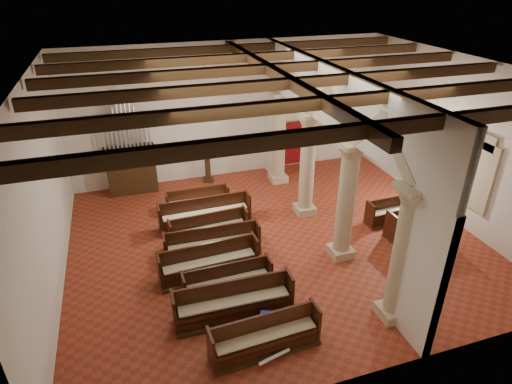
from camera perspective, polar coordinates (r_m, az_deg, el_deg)
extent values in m
plane|color=maroon|center=(15.36, 2.55, -6.46)|extent=(14.00, 14.00, 0.00)
plane|color=black|center=(12.98, 3.12, 16.04)|extent=(14.00, 14.00, 0.00)
cube|color=white|center=(19.28, -3.54, 10.71)|extent=(14.00, 0.02, 6.00)
cube|color=white|center=(9.31, 16.04, -10.66)|extent=(14.00, 0.02, 6.00)
cube|color=white|center=(13.35, -26.61, -0.32)|extent=(0.02, 12.00, 6.00)
cube|color=white|center=(17.49, 24.97, 6.34)|extent=(0.02, 12.00, 6.00)
cube|color=#BCAA8B|center=(12.90, 17.65, -14.94)|extent=(0.75, 0.75, 0.30)
cylinder|color=#BCAA8B|center=(11.79, 18.90, -8.44)|extent=(0.56, 0.56, 3.30)
cube|color=#BCAA8B|center=(14.82, 11.21, -7.76)|extent=(0.75, 0.75, 0.30)
cylinder|color=#BCAA8B|center=(13.87, 11.88, -1.68)|extent=(0.56, 0.56, 3.30)
cube|color=#BCAA8B|center=(17.05, 6.50, -2.26)|extent=(0.75, 0.75, 0.30)
cylinder|color=#BCAA8B|center=(16.23, 6.84, 3.25)|extent=(0.56, 0.56, 3.30)
cube|color=#BCAA8B|center=(19.49, 2.95, 1.92)|extent=(0.75, 0.75, 0.30)
cylinder|color=#BCAA8B|center=(18.78, 3.09, 6.87)|extent=(0.56, 0.56, 3.30)
cube|color=white|center=(13.93, 10.12, 12.39)|extent=(0.25, 11.90, 1.93)
cube|color=#36795C|center=(16.79, 27.63, 1.90)|extent=(0.03, 1.00, 2.20)
cube|color=#36795C|center=(19.51, 19.76, 6.85)|extent=(0.03, 1.00, 2.20)
cube|color=#36795C|center=(21.24, 9.88, 9.71)|extent=(1.00, 0.03, 2.20)
cube|color=#402A14|center=(19.00, -16.20, 2.58)|extent=(2.00, 0.80, 1.80)
cube|color=#402A14|center=(18.62, -16.60, 5.37)|extent=(2.10, 0.85, 0.20)
cube|color=#3C2413|center=(19.65, -6.38, 1.67)|extent=(0.52, 0.52, 0.10)
cube|color=#3C2413|center=(19.43, -6.46, 3.04)|extent=(0.25, 0.25, 1.13)
cube|color=#3C2413|center=(19.11, -6.50, 4.62)|extent=(0.56, 0.47, 0.20)
cube|color=maroon|center=(20.91, 6.04, 6.62)|extent=(1.60, 0.06, 2.10)
cylinder|color=gold|center=(20.52, 6.21, 9.46)|extent=(1.80, 0.04, 0.04)
cone|color=#402A14|center=(21.23, 12.88, 3.20)|extent=(0.37, 0.37, 0.12)
cylinder|color=gold|center=(20.78, 13.22, 6.11)|extent=(0.04, 0.04, 2.45)
cylinder|color=gold|center=(20.41, 13.55, 9.04)|extent=(0.14, 0.71, 0.03)
cube|color=navy|center=(20.56, 13.43, 7.68)|extent=(0.56, 0.11, 0.87)
cube|color=#181591|center=(11.92, 1.48, -16.64)|extent=(0.45, 0.42, 0.37)
cube|color=navy|center=(12.40, 0.99, -14.71)|extent=(0.34, 0.30, 0.30)
cube|color=navy|center=(14.45, -2.48, -7.62)|extent=(0.35, 0.29, 0.33)
cylinder|color=white|center=(11.24, 2.46, -21.09)|extent=(0.88, 0.29, 0.09)
cylinder|color=white|center=(11.77, -2.10, -18.22)|extent=(0.97, 0.12, 0.10)
cube|color=#402A14|center=(11.55, 1.21, -20.19)|extent=(2.87, 0.84, 0.10)
cube|color=#41170E|center=(11.31, 1.31, -19.43)|extent=(2.71, 0.54, 0.45)
cube|color=#41170E|center=(11.28, 0.93, -17.76)|extent=(2.69, 0.21, 0.95)
cube|color=#41170E|center=(10.94, -6.10, -19.83)|extent=(0.10, 0.60, 0.95)
cube|color=#41170E|center=(11.58, 7.98, -16.63)|extent=(0.10, 0.60, 0.95)
cube|color=beige|center=(11.13, 1.33, -18.55)|extent=(2.60, 0.49, 0.05)
cube|color=#402A14|center=(12.37, -2.93, -16.12)|extent=(3.31, 0.85, 0.11)
cube|color=#3F270D|center=(12.13, -2.89, -15.27)|extent=(3.15, 0.51, 0.49)
cube|color=#3F270D|center=(12.13, -3.25, -13.55)|extent=(3.14, 0.15, 1.04)
cube|color=#3F270D|center=(11.81, -10.87, -15.46)|extent=(0.09, 0.66, 1.04)
cube|color=#3F270D|center=(12.39, 4.36, -12.53)|extent=(0.09, 0.66, 1.04)
cube|color=beige|center=(11.94, -2.92, -14.31)|extent=(3.03, 0.47, 0.05)
cube|color=#402A14|center=(13.08, -3.71, -13.27)|extent=(2.66, 0.72, 0.09)
cube|color=#3A240C|center=(12.88, -3.70, -12.53)|extent=(2.50, 0.44, 0.43)
cube|color=#3A240C|center=(12.89, -3.98, -11.12)|extent=(2.50, 0.12, 0.90)
cube|color=#3A240C|center=(12.62, -9.61, -12.54)|extent=(0.08, 0.57, 0.90)
cube|color=#3A240C|center=(13.07, 1.76, -10.45)|extent=(0.08, 0.57, 0.90)
cube|color=beige|center=(12.73, -3.73, -11.71)|extent=(2.40, 0.40, 0.05)
cube|color=#402A14|center=(13.79, -6.16, -10.86)|extent=(3.15, 0.89, 0.11)
cube|color=#381F0C|center=(13.57, -6.17, -10.03)|extent=(2.99, 0.56, 0.48)
cube|color=#381F0C|center=(13.61, -6.45, -8.54)|extent=(2.97, 0.21, 1.01)
cube|color=#381F0C|center=(13.34, -12.80, -9.99)|extent=(0.10, 0.64, 1.01)
cube|color=#381F0C|center=(13.77, -0.03, -7.84)|extent=(0.10, 0.64, 1.01)
cube|color=beige|center=(13.41, -6.23, -9.13)|extent=(2.87, 0.52, 0.05)
cube|color=#402A14|center=(14.61, -5.72, -8.35)|extent=(3.20, 0.82, 0.10)
cube|color=#40230D|center=(14.41, -5.73, -7.57)|extent=(3.04, 0.51, 0.46)
cube|color=#40230D|center=(14.45, -5.98, -6.23)|extent=(3.03, 0.17, 0.97)
cube|color=#40230D|center=(14.16, -12.03, -7.56)|extent=(0.09, 0.61, 0.97)
cube|color=#40230D|center=(14.64, 0.12, -5.56)|extent=(0.09, 0.61, 0.97)
cube|color=beige|center=(14.26, -5.78, -6.73)|extent=(2.92, 0.46, 0.05)
cube|color=#402A14|center=(15.39, -6.18, -6.31)|extent=(2.82, 0.84, 0.10)
cube|color=#3B190C|center=(15.20, -6.19, -5.56)|extent=(2.66, 0.54, 0.44)
cube|color=#3B190C|center=(15.25, -6.42, -4.35)|extent=(2.64, 0.22, 0.93)
cube|color=#3B190C|center=(14.97, -11.39, -5.44)|extent=(0.10, 0.59, 0.93)
cube|color=#3B190C|center=(15.39, -1.34, -3.84)|extent=(0.10, 0.59, 0.93)
cube|color=beige|center=(15.07, -6.23, -4.78)|extent=(2.55, 0.50, 0.05)
cube|color=#402A14|center=(16.26, -6.69, -4.28)|extent=(3.43, 0.79, 0.11)
cube|color=#44290E|center=(16.07, -6.71, -3.50)|extent=(3.27, 0.47, 0.48)
cube|color=#44290E|center=(16.14, -6.94, -2.27)|extent=(3.27, 0.12, 1.00)
cube|color=#44290E|center=(15.83, -12.75, -3.46)|extent=(0.08, 0.63, 1.00)
cube|color=#44290E|center=(16.33, -1.07, -1.67)|extent=(0.08, 0.63, 1.00)
cube|color=beige|center=(15.93, -6.76, -2.69)|extent=(3.14, 0.43, 0.05)
cube|color=#402A14|center=(17.22, -7.67, -2.42)|extent=(2.46, 0.65, 0.09)
cube|color=#39160C|center=(17.05, -7.70, -1.76)|extent=(2.31, 0.38, 0.42)
cube|color=#39160C|center=(17.13, -7.88, -0.75)|extent=(2.31, 0.07, 0.88)
cube|color=#39160C|center=(16.87, -11.77, -1.56)|extent=(0.07, 0.56, 0.88)
cube|color=#39160C|center=(17.20, -3.88, -0.39)|extent=(0.07, 0.56, 0.88)
cube|color=beige|center=(16.94, -7.75, -1.07)|extent=(2.22, 0.34, 0.05)
cube|color=#402A14|center=(15.92, 21.79, -7.14)|extent=(1.85, 0.76, 0.09)
cube|color=#421C0E|center=(15.76, 22.05, -6.47)|extent=(1.68, 0.48, 0.41)
cube|color=#421C0E|center=(15.77, 21.73, -5.39)|extent=(1.66, 0.17, 0.87)
cube|color=#421C0E|center=(15.18, 19.48, -6.32)|extent=(0.10, 0.55, 0.87)
cube|color=#421C0E|center=(16.21, 24.46, -5.03)|extent=(0.10, 0.55, 0.87)
cube|color=beige|center=(15.64, 22.19, -5.77)|extent=(1.61, 0.43, 0.05)
cube|color=#402A14|center=(16.54, 19.74, -5.31)|extent=(1.87, 0.81, 0.10)
cube|color=#421F0E|center=(16.37, 20.00, -4.56)|extent=(1.71, 0.50, 0.46)
cube|color=#421F0E|center=(16.39, 19.66, -3.39)|extent=(1.69, 0.15, 0.98)
cube|color=#421F0E|center=(15.79, 17.42, -4.24)|extent=(0.10, 0.62, 0.98)
cube|color=#421F0E|center=(16.81, 22.42, -3.12)|extent=(0.10, 0.62, 0.98)
cube|color=beige|center=(16.24, 20.14, -3.79)|extent=(1.64, 0.45, 0.05)
cube|color=#402A14|center=(17.09, 17.02, -3.74)|extent=(1.75, 0.75, 0.09)
cube|color=#3C170D|center=(16.93, 17.23, -3.08)|extent=(1.58, 0.46, 0.42)
cube|color=#3C170D|center=(16.97, 16.94, -2.05)|extent=(1.56, 0.15, 0.89)
cube|color=#3C170D|center=(16.44, 14.84, -2.76)|extent=(0.10, 0.56, 0.89)
cube|color=#3C170D|center=(17.32, 19.47, -1.84)|extent=(0.10, 0.56, 0.89)
cube|color=beige|center=(16.82, 17.34, -2.39)|extent=(1.52, 0.42, 0.05)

